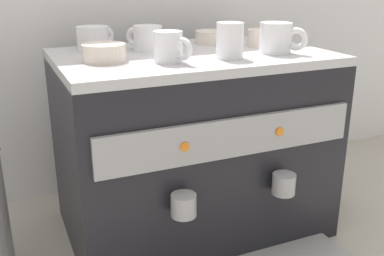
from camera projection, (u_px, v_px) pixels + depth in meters
ground_plane at (192, 223)px, 1.32m from camera, size 4.00×4.00×0.00m
tiled_backsplash_wall at (146, 11)px, 1.44m from camera, size 2.80×0.03×1.14m
espresso_machine at (193, 145)px, 1.23m from camera, size 0.68×0.55×0.50m
ceramic_cup_0 at (229, 40)px, 1.07m from camera, size 0.06×0.11×0.08m
ceramic_cup_1 at (147, 38)px, 1.17m from camera, size 0.08×0.10×0.06m
ceramic_cup_2 at (277, 38)px, 1.13m from camera, size 0.10×0.11×0.08m
ceramic_cup_3 at (169, 47)px, 1.02m from camera, size 0.07×0.10×0.07m
ceramic_cup_4 at (94, 38)px, 1.19m from camera, size 0.11×0.09×0.06m
ceramic_bowl_0 at (264, 38)px, 1.25m from camera, size 0.09×0.09×0.04m
ceramic_bowl_1 at (212, 37)px, 1.29m from camera, size 0.10×0.10×0.04m
ceramic_bowl_2 at (104, 53)px, 1.04m from camera, size 0.10×0.10×0.04m
milk_pitcher at (327, 177)px, 1.45m from camera, size 0.08×0.08×0.14m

